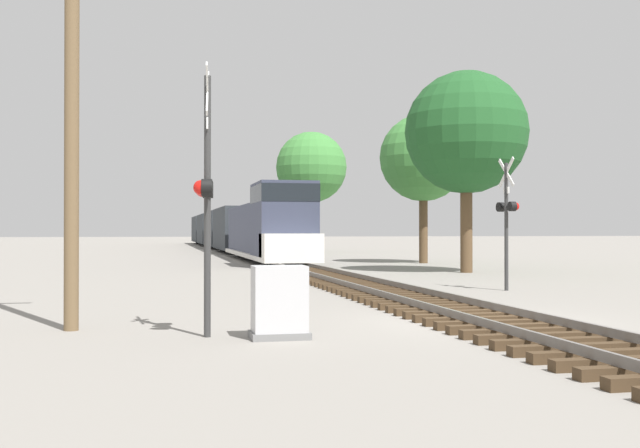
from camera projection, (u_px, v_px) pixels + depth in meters
ground_plane at (480, 323)px, 15.11m from camera, size 400.00×400.00×0.00m
rail_track_bed at (479, 316)px, 15.12m from camera, size 2.60×160.00×0.31m
freight_train at (225, 230)px, 70.71m from camera, size 2.93×73.91×4.30m
crossing_signal_near at (206, 190)px, 13.11m from camera, size 0.40×1.01×4.75m
crossing_signal_far at (507, 213)px, 23.20m from camera, size 0.37×1.01×4.13m
relay_cabinet at (279, 303)px, 12.93m from camera, size 1.01×0.71×1.26m
utility_pole at (72, 67)px, 13.98m from camera, size 1.80×0.27×9.56m
tree_far_right at (466, 133)px, 32.99m from camera, size 5.42×5.42×8.90m
tree_mid_background at (423, 158)px, 42.41m from camera, size 4.96×4.96×8.47m
tree_deep_background at (311, 167)px, 63.29m from camera, size 6.00×6.00×10.20m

